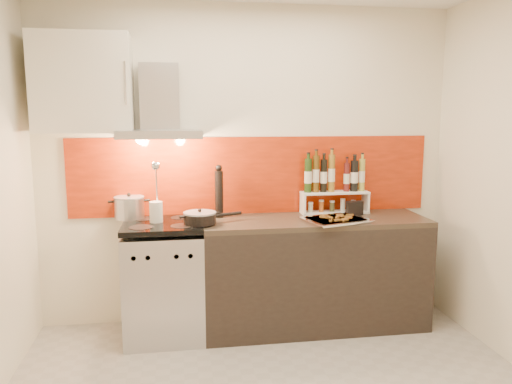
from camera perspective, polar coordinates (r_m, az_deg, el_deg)
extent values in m
cube|color=silver|center=(4.15, -0.96, 3.02)|extent=(3.40, 0.02, 2.60)
cube|color=maroon|center=(4.16, -0.25, 1.92)|extent=(3.00, 0.02, 0.64)
cube|color=#B7B7BA|center=(4.02, -10.42, -10.25)|extent=(0.60, 0.60, 0.84)
cube|color=black|center=(3.78, -10.49, -12.98)|extent=(0.50, 0.02, 0.40)
cube|color=#B7B7BA|center=(3.65, -10.67, -7.29)|extent=(0.56, 0.02, 0.12)
cube|color=#FF190C|center=(3.64, -10.67, -7.32)|extent=(0.10, 0.01, 0.04)
cube|color=black|center=(3.89, -10.62, -3.69)|extent=(0.60, 0.60, 0.04)
cube|color=black|center=(4.15, 6.60, -9.36)|extent=(1.80, 0.60, 0.86)
cube|color=black|center=(4.03, 6.72, -3.28)|extent=(1.80, 0.60, 0.04)
cube|color=#B7B7BA|center=(3.85, -10.90, 6.55)|extent=(0.62, 0.50, 0.06)
cube|color=#B7B7BA|center=(3.99, -10.96, 10.66)|extent=(0.30, 0.18, 0.50)
sphere|color=#FFD18C|center=(3.85, -13.12, 5.89)|extent=(0.07, 0.07, 0.07)
sphere|color=#FFD18C|center=(3.84, -8.64, 6.02)|extent=(0.07, 0.07, 0.07)
cube|color=silver|center=(3.98, -19.14, 11.63)|extent=(0.70, 0.35, 0.72)
cylinder|color=#B7B7BA|center=(4.07, -14.28, -1.80)|extent=(0.23, 0.23, 0.16)
cylinder|color=#99999E|center=(4.05, -14.32, -0.59)|extent=(0.24, 0.24, 0.01)
sphere|color=black|center=(4.05, -14.34, -0.30)|extent=(0.03, 0.03, 0.03)
cylinder|color=black|center=(3.78, -6.44, -3.04)|extent=(0.24, 0.24, 0.08)
cylinder|color=#99999E|center=(3.77, -6.45, -2.38)|extent=(0.25, 0.25, 0.01)
sphere|color=black|center=(3.77, -6.46, -2.11)|extent=(0.03, 0.03, 0.03)
cylinder|color=black|center=(3.89, -3.25, -2.56)|extent=(0.23, 0.11, 0.03)
cylinder|color=silver|center=(3.88, -11.34, -2.32)|extent=(0.10, 0.10, 0.17)
cylinder|color=silver|center=(3.84, -11.30, 0.89)|extent=(0.01, 0.08, 0.31)
sphere|color=silver|center=(3.76, -11.41, 2.95)|extent=(0.07, 0.07, 0.07)
cylinder|color=black|center=(4.01, -4.25, -0.26)|extent=(0.07, 0.07, 0.38)
sphere|color=black|center=(3.98, -4.28, 2.74)|extent=(0.05, 0.05, 0.05)
cube|color=white|center=(4.26, 8.94, -2.29)|extent=(0.57, 0.16, 0.01)
cube|color=white|center=(4.16, 5.37, -1.34)|extent=(0.02, 0.16, 0.16)
cube|color=white|center=(4.33, 12.42, -1.11)|extent=(0.02, 0.16, 0.16)
cube|color=white|center=(4.23, 8.99, -0.06)|extent=(0.57, 0.16, 0.02)
cylinder|color=#1E3311|center=(4.14, 5.98, 1.89)|extent=(0.06, 0.06, 0.28)
cylinder|color=#4E340D|center=(4.16, 6.86, 2.07)|extent=(0.06, 0.06, 0.31)
cylinder|color=black|center=(4.18, 7.74, 1.86)|extent=(0.06, 0.06, 0.27)
cylinder|color=brown|center=(4.19, 8.62, 2.14)|extent=(0.06, 0.06, 0.31)
cylinder|color=#521615|center=(4.24, 10.31, 1.67)|extent=(0.05, 0.05, 0.24)
cylinder|color=black|center=(4.26, 11.17, 1.82)|extent=(0.07, 0.07, 0.26)
cylinder|color=olive|center=(4.28, 12.00, 1.92)|extent=(0.05, 0.05, 0.27)
cylinder|color=#C0BB9C|center=(4.19, 6.26, -1.82)|extent=(0.04, 0.04, 0.07)
cylinder|color=#A54E1B|center=(4.21, 7.48, -1.66)|extent=(0.04, 0.04, 0.09)
cylinder|color=#434121|center=(4.24, 8.68, -1.69)|extent=(0.04, 0.04, 0.08)
cylinder|color=silver|center=(4.27, 9.88, -1.55)|extent=(0.04, 0.04, 0.09)
cylinder|color=#A8451C|center=(4.30, 11.05, -1.61)|extent=(0.04, 0.04, 0.08)
cube|color=black|center=(4.19, 11.20, -1.81)|extent=(0.14, 0.07, 0.11)
cube|color=silver|center=(3.93, 9.08, -3.20)|extent=(0.52, 0.45, 0.01)
cube|color=silver|center=(3.93, 9.09, -3.05)|extent=(0.55, 0.48, 0.01)
cube|color=red|center=(3.93, 9.09, -3.05)|extent=(0.48, 0.40, 0.01)
cube|color=brown|center=(3.96, 10.53, -2.84)|extent=(0.06, 0.05, 0.01)
cube|color=brown|center=(3.95, 9.31, -2.86)|extent=(0.05, 0.06, 0.01)
cube|color=brown|center=(3.98, 7.96, -2.74)|extent=(0.03, 0.06, 0.01)
cube|color=brown|center=(3.94, 7.71, -2.84)|extent=(0.06, 0.04, 0.01)
cube|color=brown|center=(3.86, 10.20, -3.17)|extent=(0.06, 0.05, 0.01)
cube|color=brown|center=(3.83, 8.52, -3.21)|extent=(0.03, 0.06, 0.01)
cube|color=brown|center=(4.01, 9.64, -2.69)|extent=(0.05, 0.06, 0.01)
cube|color=brown|center=(4.05, 10.67, -2.61)|extent=(0.06, 0.02, 0.01)
cube|color=brown|center=(4.03, 9.54, -2.62)|extent=(0.06, 0.03, 0.01)
cube|color=brown|center=(3.96, 8.01, -2.80)|extent=(0.06, 0.05, 0.01)
cube|color=brown|center=(4.00, 7.77, -2.66)|extent=(0.06, 0.03, 0.01)
cube|color=brown|center=(3.84, 9.34, -3.20)|extent=(0.06, 0.03, 0.01)
cube|color=brown|center=(3.94, 7.99, -2.84)|extent=(0.02, 0.06, 0.01)
cube|color=brown|center=(3.87, 9.94, -3.11)|extent=(0.06, 0.05, 0.01)
cube|color=brown|center=(3.84, 8.47, -3.18)|extent=(0.03, 0.06, 0.01)
cube|color=brown|center=(3.93, 8.40, -2.90)|extent=(0.05, 0.06, 0.01)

